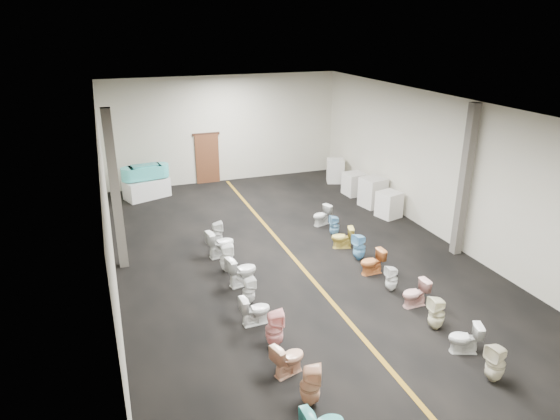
# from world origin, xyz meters

# --- Properties ---
(floor) EXTENTS (16.00, 16.00, 0.00)m
(floor) POSITION_xyz_m (0.00, 0.00, 0.00)
(floor) COLOR black
(floor) RESTS_ON ground
(ceiling) EXTENTS (16.00, 16.00, 0.00)m
(ceiling) POSITION_xyz_m (0.00, 0.00, 4.50)
(ceiling) COLOR black
(ceiling) RESTS_ON ground
(wall_back) EXTENTS (10.00, 0.00, 10.00)m
(wall_back) POSITION_xyz_m (0.00, 8.00, 2.25)
(wall_back) COLOR beige
(wall_back) RESTS_ON ground
(wall_front) EXTENTS (10.00, 0.00, 10.00)m
(wall_front) POSITION_xyz_m (0.00, -8.00, 2.25)
(wall_front) COLOR beige
(wall_front) RESTS_ON ground
(wall_left) EXTENTS (0.00, 16.00, 16.00)m
(wall_left) POSITION_xyz_m (-5.00, 0.00, 2.25)
(wall_left) COLOR beige
(wall_left) RESTS_ON ground
(wall_right) EXTENTS (0.00, 16.00, 16.00)m
(wall_right) POSITION_xyz_m (5.00, 0.00, 2.25)
(wall_right) COLOR beige
(wall_right) RESTS_ON ground
(aisle_stripe) EXTENTS (0.12, 15.60, 0.01)m
(aisle_stripe) POSITION_xyz_m (0.00, 0.00, 0.00)
(aisle_stripe) COLOR #855B13
(aisle_stripe) RESTS_ON floor
(back_door) EXTENTS (1.00, 0.10, 2.10)m
(back_door) POSITION_xyz_m (-0.80, 7.94, 1.05)
(back_door) COLOR #562D19
(back_door) RESTS_ON floor
(door_frame) EXTENTS (1.15, 0.08, 0.10)m
(door_frame) POSITION_xyz_m (-0.80, 7.95, 2.12)
(door_frame) COLOR #331C11
(door_frame) RESTS_ON back_door
(column_left) EXTENTS (0.25, 0.25, 4.50)m
(column_left) POSITION_xyz_m (-4.75, 1.00, 2.25)
(column_left) COLOR #59544C
(column_left) RESTS_ON floor
(column_right) EXTENTS (0.25, 0.25, 4.50)m
(column_right) POSITION_xyz_m (4.75, -1.50, 2.25)
(column_right) COLOR #59544C
(column_right) RESTS_ON floor
(display_table) EXTENTS (1.87, 1.39, 0.75)m
(display_table) POSITION_xyz_m (-3.50, 6.79, 0.37)
(display_table) COLOR white
(display_table) RESTS_ON floor
(bathtub) EXTENTS (1.85, 0.85, 0.55)m
(bathtub) POSITION_xyz_m (-3.50, 6.79, 1.07)
(bathtub) COLOR #45C9C4
(bathtub) RESTS_ON display_table
(appliance_crate_a) EXTENTS (0.88, 0.88, 0.92)m
(appliance_crate_a) POSITION_xyz_m (4.40, 1.76, 0.46)
(appliance_crate_a) COLOR silver
(appliance_crate_a) RESTS_ON floor
(appliance_crate_b) EXTENTS (0.95, 0.95, 1.10)m
(appliance_crate_b) POSITION_xyz_m (4.40, 2.92, 0.55)
(appliance_crate_b) COLOR beige
(appliance_crate_b) RESTS_ON floor
(appliance_crate_c) EXTENTS (0.82, 0.82, 0.88)m
(appliance_crate_c) POSITION_xyz_m (4.40, 4.37, 0.44)
(appliance_crate_c) COLOR beige
(appliance_crate_c) RESTS_ON floor
(appliance_crate_d) EXTENTS (0.90, 0.90, 1.00)m
(appliance_crate_d) POSITION_xyz_m (4.40, 6.14, 0.50)
(appliance_crate_d) COLOR silver
(appliance_crate_d) RESTS_ON floor
(toilet_left_1) EXTENTS (0.50, 0.49, 0.83)m
(toilet_left_1) POSITION_xyz_m (-1.90, -5.90, 0.41)
(toilet_left_1) COLOR tan
(toilet_left_1) RESTS_ON floor
(toilet_left_2) EXTENTS (0.78, 0.59, 0.71)m
(toilet_left_2) POSITION_xyz_m (-1.97, -4.97, 0.36)
(toilet_left_2) COLOR #E9AB89
(toilet_left_2) RESTS_ON floor
(toilet_left_3) EXTENTS (0.45, 0.44, 0.86)m
(toilet_left_3) POSITION_xyz_m (-1.94, -4.04, 0.43)
(toilet_left_3) COLOR #F6A5A4
(toilet_left_3) RESTS_ON floor
(toilet_left_4) EXTENTS (0.72, 0.43, 0.71)m
(toilet_left_4) POSITION_xyz_m (-2.07, -3.07, 0.36)
(toilet_left_4) COLOR white
(toilet_left_4) RESTS_ON floor
(toilet_left_5) EXTENTS (0.33, 0.32, 0.69)m
(toilet_left_5) POSITION_xyz_m (-1.95, -2.17, 0.35)
(toilet_left_5) COLOR white
(toilet_left_5) RESTS_ON floor
(toilet_left_6) EXTENTS (0.89, 0.61, 0.83)m
(toilet_left_6) POSITION_xyz_m (-1.86, -1.21, 0.41)
(toilet_left_6) COLOR white
(toilet_left_6) RESTS_ON floor
(toilet_left_7) EXTENTS (0.42, 0.41, 0.83)m
(toilet_left_7) POSITION_xyz_m (-2.06, -0.34, 0.41)
(toilet_left_7) COLOR white
(toilet_left_7) RESTS_ON floor
(toilet_left_8) EXTENTS (0.88, 0.58, 0.84)m
(toilet_left_8) POSITION_xyz_m (-1.99, 0.65, 0.42)
(toilet_left_8) COLOR silver
(toilet_left_8) RESTS_ON floor
(toilet_left_9) EXTENTS (0.37, 0.36, 0.77)m
(toilet_left_9) POSITION_xyz_m (-1.92, 1.46, 0.39)
(toilet_left_9) COLOR silver
(toilet_left_9) RESTS_ON floor
(toilet_right_0) EXTENTS (0.43, 0.42, 0.81)m
(toilet_right_0) POSITION_xyz_m (1.71, -6.52, 0.41)
(toilet_right_0) COLOR beige
(toilet_right_0) RESTS_ON floor
(toilet_right_1) EXTENTS (0.76, 0.60, 0.68)m
(toilet_right_1) POSITION_xyz_m (1.76, -5.59, 0.34)
(toilet_right_1) COLOR white
(toilet_right_1) RESTS_ON floor
(toilet_right_2) EXTENTS (0.39, 0.38, 0.81)m
(toilet_right_2) POSITION_xyz_m (1.73, -4.66, 0.40)
(toilet_right_2) COLOR #F3EDC6
(toilet_right_2) RESTS_ON floor
(toilet_right_3) EXTENTS (0.68, 0.40, 0.68)m
(toilet_right_3) POSITION_xyz_m (1.84, -3.67, 0.34)
(toilet_right_3) COLOR beige
(toilet_right_3) RESTS_ON floor
(toilet_right_4) EXTENTS (0.32, 0.32, 0.69)m
(toilet_right_4) POSITION_xyz_m (1.69, -2.83, 0.35)
(toilet_right_4) COLOR white
(toilet_right_4) RESTS_ON floor
(toilet_right_5) EXTENTS (0.70, 0.42, 0.70)m
(toilet_right_5) POSITION_xyz_m (1.69, -1.83, 0.35)
(toilet_right_5) COLOR #CC753A
(toilet_right_5) RESTS_ON floor
(toilet_right_6) EXTENTS (0.43, 0.43, 0.80)m
(toilet_right_6) POSITION_xyz_m (1.77, -0.94, 0.40)
(toilet_right_6) COLOR #74BDE8
(toilet_right_6) RESTS_ON floor
(toilet_right_7) EXTENTS (0.75, 0.57, 0.68)m
(toilet_right_7) POSITION_xyz_m (1.67, -0.03, 0.34)
(toilet_right_7) COLOR #DCC050
(toilet_right_7) RESTS_ON floor
(toilet_right_8) EXTENTS (0.36, 0.36, 0.70)m
(toilet_right_8) POSITION_xyz_m (1.84, 0.87, 0.35)
(toilet_right_8) COLOR #6EA6CB
(toilet_right_8) RESTS_ON floor
(toilet_right_9) EXTENTS (0.75, 0.56, 0.68)m
(toilet_right_9) POSITION_xyz_m (1.84, 1.88, 0.34)
(toilet_right_9) COLOR silver
(toilet_right_9) RESTS_ON floor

